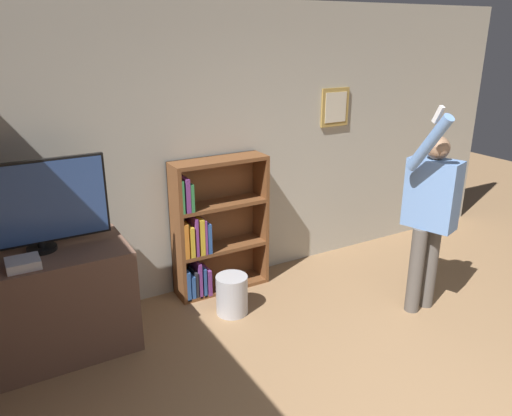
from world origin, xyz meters
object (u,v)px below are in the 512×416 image
object	(u,v)px
game_console	(23,263)
waste_bin	(232,295)
person	(431,209)
television	(35,205)
bookshelf	(211,232)

from	to	relation	value
game_console	waste_bin	distance (m)	1.78
game_console	waste_bin	bearing A→B (deg)	0.25
game_console	waste_bin	size ratio (longest dim) A/B	0.61
game_console	person	xyz separation A→B (m)	(3.17, -0.78, 0.08)
television	person	distance (m)	3.20
game_console	bookshelf	bearing A→B (deg)	16.39
television	bookshelf	world-z (taller)	television
television	person	xyz separation A→B (m)	(3.02, -1.03, -0.25)
waste_bin	bookshelf	bearing A→B (deg)	86.21
television	bookshelf	distance (m)	1.64
game_console	waste_bin	world-z (taller)	game_console
game_console	bookshelf	distance (m)	1.76
television	person	world-z (taller)	person
television	bookshelf	bearing A→B (deg)	9.16
game_console	bookshelf	size ratio (longest dim) A/B	0.17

